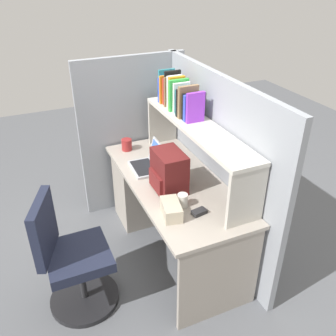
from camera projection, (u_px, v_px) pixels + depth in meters
name	position (u px, v px, depth m)	size (l,w,h in m)	color
ground_plane	(173.00, 247.00, 3.33)	(8.00, 8.00, 0.00)	#595B60
desk	(156.00, 189.00, 3.44)	(1.60, 0.70, 0.73)	#AAA093
cubicle_partition_rear	(215.00, 165.00, 3.07)	(1.84, 0.05, 1.55)	gray
cubicle_partition_left	(133.00, 135.00, 3.60)	(0.05, 1.06, 1.55)	gray
overhead_hutch	(197.00, 136.00, 2.86)	(1.44, 0.28, 0.45)	#BCB7AC
reference_books_on_shelf	(179.00, 96.00, 3.01)	(0.59, 0.19, 0.30)	teal
laptop	(149.00, 163.00, 3.10)	(0.32, 0.27, 0.22)	#B7BABF
backpack	(168.00, 172.00, 2.77)	(0.30, 0.22, 0.31)	#591919
computer_mouse	(199.00, 212.00, 2.56)	(0.06, 0.10, 0.03)	#262628
paper_cup	(183.00, 200.00, 2.63)	(0.08, 0.08, 0.10)	white
tissue_box	(171.00, 209.00, 2.53)	(0.22, 0.12, 0.10)	#BFB299
snack_canister	(127.00, 145.00, 3.40)	(0.10, 0.10, 0.11)	maroon
office_chair	(71.00, 262.00, 2.62)	(0.53, 0.55, 0.93)	black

